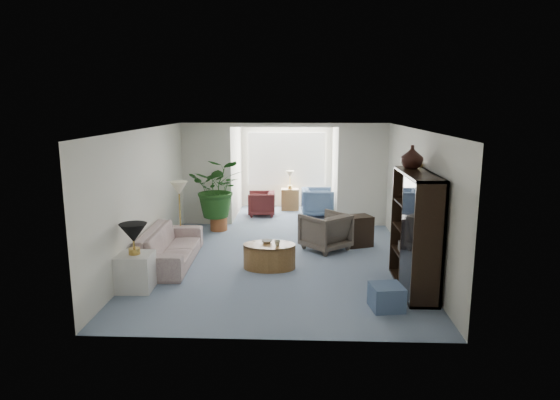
{
  "coord_description": "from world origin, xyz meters",
  "views": [
    {
      "loc": [
        0.39,
        -8.71,
        2.95
      ],
      "look_at": [
        0.0,
        0.6,
        1.1
      ],
      "focal_mm": 31.21,
      "sensor_mm": 36.0,
      "label": 1
    }
  ],
  "objects_px": {
    "cabinet_urn": "(412,157)",
    "table_lamp": "(133,233)",
    "sofa": "(170,246)",
    "wingback_chair": "(325,231)",
    "coffee_bowl": "(267,241)",
    "end_table": "(136,272)",
    "side_table_dark": "(358,231)",
    "floor_lamp": "(179,188)",
    "entertainment_cabinet": "(415,232)",
    "plant_pot": "(219,224)",
    "coffee_table": "(269,256)",
    "coffee_cup": "(277,243)",
    "ottoman": "(387,297)",
    "sunroom_table": "(290,199)",
    "framed_picture": "(417,176)",
    "sunroom_chair_blue": "(317,202)",
    "sunroom_chair_maroon": "(261,204)"
  },
  "relations": [
    {
      "from": "end_table",
      "to": "floor_lamp",
      "type": "relative_size",
      "value": 1.65
    },
    {
      "from": "sofa",
      "to": "wingback_chair",
      "type": "distance_m",
      "value": 3.12
    },
    {
      "from": "coffee_cup",
      "to": "sunroom_table",
      "type": "distance_m",
      "value": 5.11
    },
    {
      "from": "table_lamp",
      "to": "coffee_table",
      "type": "xyz_separation_m",
      "value": [
        2.08,
        1.14,
        -0.72
      ]
    },
    {
      "from": "wingback_chair",
      "to": "coffee_bowl",
      "type": "bearing_deg",
      "value": 3.34
    },
    {
      "from": "end_table",
      "to": "plant_pot",
      "type": "bearing_deg",
      "value": 79.43
    },
    {
      "from": "end_table",
      "to": "sunroom_chair_maroon",
      "type": "height_order",
      "value": "sunroom_chair_maroon"
    },
    {
      "from": "end_table",
      "to": "sunroom_table",
      "type": "distance_m",
      "value": 6.58
    },
    {
      "from": "coffee_bowl",
      "to": "side_table_dark",
      "type": "bearing_deg",
      "value": 37.61
    },
    {
      "from": "cabinet_urn",
      "to": "sunroom_chair_blue",
      "type": "distance_m",
      "value": 5.13
    },
    {
      "from": "cabinet_urn",
      "to": "ottoman",
      "type": "height_order",
      "value": "cabinet_urn"
    },
    {
      "from": "table_lamp",
      "to": "plant_pot",
      "type": "relative_size",
      "value": 1.1
    },
    {
      "from": "sofa",
      "to": "coffee_table",
      "type": "height_order",
      "value": "sofa"
    },
    {
      "from": "side_table_dark",
      "to": "cabinet_urn",
      "type": "distance_m",
      "value": 2.66
    },
    {
      "from": "floor_lamp",
      "to": "side_table_dark",
      "type": "distance_m",
      "value": 3.83
    },
    {
      "from": "framed_picture",
      "to": "coffee_bowl",
      "type": "distance_m",
      "value": 2.94
    },
    {
      "from": "side_table_dark",
      "to": "cabinet_urn",
      "type": "xyz_separation_m",
      "value": [
        0.62,
        -1.89,
        1.76
      ]
    },
    {
      "from": "plant_pot",
      "to": "sunroom_chair_blue",
      "type": "bearing_deg",
      "value": 33.74
    },
    {
      "from": "floor_lamp",
      "to": "table_lamp",
      "type": "bearing_deg",
      "value": -93.6
    },
    {
      "from": "end_table",
      "to": "entertainment_cabinet",
      "type": "bearing_deg",
      "value": 3.25
    },
    {
      "from": "floor_lamp",
      "to": "coffee_table",
      "type": "distance_m",
      "value": 2.51
    },
    {
      "from": "coffee_bowl",
      "to": "cabinet_urn",
      "type": "relative_size",
      "value": 0.52
    },
    {
      "from": "coffee_cup",
      "to": "ottoman",
      "type": "height_order",
      "value": "coffee_cup"
    },
    {
      "from": "table_lamp",
      "to": "coffee_bowl",
      "type": "bearing_deg",
      "value": 31.47
    },
    {
      "from": "end_table",
      "to": "side_table_dark",
      "type": "relative_size",
      "value": 0.92
    },
    {
      "from": "entertainment_cabinet",
      "to": "coffee_cup",
      "type": "bearing_deg",
      "value": 160.61
    },
    {
      "from": "entertainment_cabinet",
      "to": "plant_pot",
      "type": "relative_size",
      "value": 4.74
    },
    {
      "from": "end_table",
      "to": "coffee_table",
      "type": "relative_size",
      "value": 0.63
    },
    {
      "from": "sofa",
      "to": "coffee_bowl",
      "type": "bearing_deg",
      "value": -95.37
    },
    {
      "from": "coffee_cup",
      "to": "wingback_chair",
      "type": "distance_m",
      "value": 1.6
    },
    {
      "from": "end_table",
      "to": "cabinet_urn",
      "type": "xyz_separation_m",
      "value": [
        4.47,
        0.75,
        1.79
      ]
    },
    {
      "from": "end_table",
      "to": "floor_lamp",
      "type": "height_order",
      "value": "floor_lamp"
    },
    {
      "from": "end_table",
      "to": "coffee_bowl",
      "type": "height_order",
      "value": "end_table"
    },
    {
      "from": "end_table",
      "to": "sunroom_chair_maroon",
      "type": "relative_size",
      "value": 0.84
    },
    {
      "from": "coffee_bowl",
      "to": "plant_pot",
      "type": "bearing_deg",
      "value": 117.31
    },
    {
      "from": "floor_lamp",
      "to": "entertainment_cabinet",
      "type": "xyz_separation_m",
      "value": [
        4.32,
        -2.13,
        -0.3
      ]
    },
    {
      "from": "sofa",
      "to": "coffee_table",
      "type": "bearing_deg",
      "value": -98.31
    },
    {
      "from": "ottoman",
      "to": "coffee_table",
      "type": "bearing_deg",
      "value": 136.45
    },
    {
      "from": "floor_lamp",
      "to": "side_table_dark",
      "type": "xyz_separation_m",
      "value": [
        3.7,
        0.26,
        -0.93
      ]
    },
    {
      "from": "table_lamp",
      "to": "coffee_cup",
      "type": "distance_m",
      "value": 2.5
    },
    {
      "from": "coffee_bowl",
      "to": "table_lamp",
      "type": "bearing_deg",
      "value": -148.53
    },
    {
      "from": "table_lamp",
      "to": "plant_pot",
      "type": "distance_m",
      "value": 3.94
    },
    {
      "from": "framed_picture",
      "to": "coffee_table",
      "type": "xyz_separation_m",
      "value": [
        -2.62,
        -0.15,
        -1.47
      ]
    },
    {
      "from": "framed_picture",
      "to": "coffee_table",
      "type": "height_order",
      "value": "framed_picture"
    },
    {
      "from": "coffee_table",
      "to": "wingback_chair",
      "type": "height_order",
      "value": "wingback_chair"
    },
    {
      "from": "coffee_table",
      "to": "side_table_dark",
      "type": "xyz_separation_m",
      "value": [
        1.77,
        1.5,
        0.1
      ]
    },
    {
      "from": "wingback_chair",
      "to": "ottoman",
      "type": "relative_size",
      "value": 1.86
    },
    {
      "from": "cabinet_urn",
      "to": "table_lamp",
      "type": "bearing_deg",
      "value": -170.42
    },
    {
      "from": "floor_lamp",
      "to": "sofa",
      "type": "bearing_deg",
      "value": -87.23
    },
    {
      "from": "table_lamp",
      "to": "cabinet_urn",
      "type": "relative_size",
      "value": 1.15
    }
  ]
}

